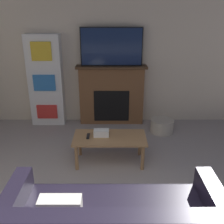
# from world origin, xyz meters

# --- Properties ---
(wall_back) EXTENTS (6.70, 0.06, 2.70)m
(wall_back) POSITION_xyz_m (0.00, 3.75, 1.35)
(wall_back) COLOR beige
(wall_back) RESTS_ON ground_plane
(fireplace) EXTENTS (1.33, 0.28, 1.15)m
(fireplace) POSITION_xyz_m (-0.03, 3.61, 0.58)
(fireplace) COLOR brown
(fireplace) RESTS_ON ground_plane
(tv) EXTENTS (1.14, 0.03, 0.69)m
(tv) POSITION_xyz_m (-0.03, 3.59, 1.50)
(tv) COLOR black
(tv) RESTS_ON fireplace
(coffee_table) EXTENTS (1.06, 0.52, 0.42)m
(coffee_table) POSITION_xyz_m (-0.05, 2.14, 0.36)
(coffee_table) COLOR #A87A4C
(coffee_table) RESTS_ON ground_plane
(tissue_box) EXTENTS (0.22, 0.12, 0.10)m
(tissue_box) POSITION_xyz_m (-0.17, 2.17, 0.47)
(tissue_box) COLOR white
(tissue_box) RESTS_ON coffee_table
(remote_control) EXTENTS (0.04, 0.15, 0.02)m
(remote_control) POSITION_xyz_m (-0.36, 2.14, 0.43)
(remote_control) COLOR black
(remote_control) RESTS_ON coffee_table
(bookshelf) EXTENTS (0.64, 0.29, 1.73)m
(bookshelf) POSITION_xyz_m (-1.28, 3.59, 0.87)
(bookshelf) COLOR white
(bookshelf) RESTS_ON ground_plane
(storage_basket) EXTENTS (0.42, 0.42, 0.25)m
(storage_basket) POSITION_xyz_m (0.91, 3.15, 0.12)
(storage_basket) COLOR #BCB29E
(storage_basket) RESTS_ON ground_plane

